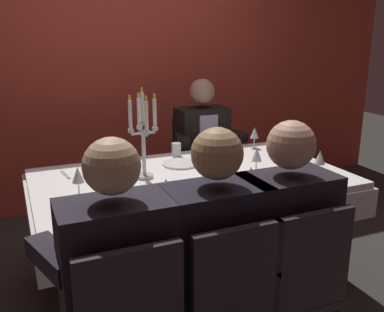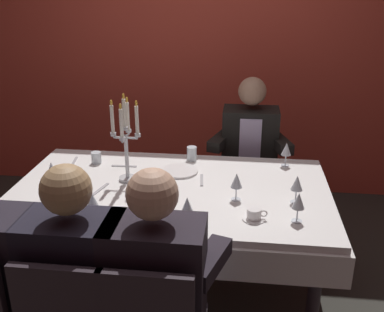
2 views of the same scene
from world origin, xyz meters
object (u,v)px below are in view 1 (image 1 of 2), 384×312
object	(u,v)px
water_tumbler_0	(176,150)
water_tumbler_2	(226,191)
wine_glass_4	(257,155)
seated_diner_2	(286,232)
wine_glass_3	(251,175)
wine_glass_5	(166,188)
seated_diner_3	(202,139)
dinner_plate_0	(180,164)
seated_diner_1	(216,246)
wine_glass_0	(78,176)
candelabra	(143,136)
wine_glass_6	(300,149)
dinner_plate_1	(104,210)
dining_table	(191,193)
seated_diner_0	(117,267)
wine_glass_1	(255,133)
water_tumbler_1	(90,166)
coffee_cup_0	(289,177)
wine_glass_2	(320,158)

from	to	relation	value
water_tumbler_0	water_tumbler_2	xyz separation A→B (m)	(-0.06, -0.88, -0.01)
wine_glass_4	seated_diner_2	xyz separation A→B (m)	(-0.32, -0.77, -0.12)
wine_glass_3	water_tumbler_0	distance (m)	0.90
wine_glass_5	seated_diner_3	size ratio (longest dim) A/B	0.13
dinner_plate_0	seated_diner_1	world-z (taller)	seated_diner_1
wine_glass_0	wine_glass_4	world-z (taller)	same
candelabra	water_tumbler_0	xyz separation A→B (m)	(0.36, 0.38, -0.21)
wine_glass_0	wine_glass_6	world-z (taller)	same
dinner_plate_1	water_tumbler_0	size ratio (longest dim) A/B	2.31
water_tumbler_0	seated_diner_3	bearing A→B (deg)	47.40
wine_glass_6	dinner_plate_1	bearing A→B (deg)	-170.23
wine_glass_4	seated_diner_1	xyz separation A→B (m)	(-0.67, -0.77, -0.12)
dining_table	seated_diner_1	world-z (taller)	seated_diner_1
water_tumbler_2	seated_diner_0	xyz separation A→B (m)	(-0.71, -0.46, -0.04)
wine_glass_1	seated_diner_0	distance (m)	1.92
candelabra	water_tumbler_2	size ratio (longest dim) A/B	7.14
wine_glass_5	water_tumbler_1	bearing A→B (deg)	106.99
dinner_plate_1	seated_diner_2	xyz separation A→B (m)	(0.70, -0.54, -0.01)
dinner_plate_0	coffee_cup_0	world-z (taller)	coffee_cup_0
dining_table	dinner_plate_1	xyz separation A→B (m)	(-0.62, -0.34, 0.13)
wine_glass_3	water_tumbler_2	size ratio (longest dim) A/B	2.12
seated_diner_1	wine_glass_3	bearing A→B (deg)	46.02
dinner_plate_0	water_tumbler_0	xyz separation A→B (m)	(0.05, 0.21, 0.04)
coffee_cup_0	seated_diner_3	distance (m)	1.21
dining_table	water_tumbler_2	world-z (taller)	water_tumbler_2
wine_glass_0	wine_glass_2	distance (m)	1.44
wine_glass_0	wine_glass_2	world-z (taller)	same
seated_diner_0	seated_diner_3	bearing A→B (deg)	56.68
dinner_plate_1	water_tumbler_0	world-z (taller)	water_tumbler_0
wine_glass_3	seated_diner_1	size ratio (longest dim) A/B	0.13
wine_glass_1	wine_glass_6	world-z (taller)	same
wine_glass_0	water_tumbler_2	xyz separation A→B (m)	(0.72, -0.35, -0.08)
dining_table	wine_glass_2	size ratio (longest dim) A/B	11.83
dinner_plate_1	coffee_cup_0	xyz separation A→B (m)	(1.12, 0.01, 0.02)
wine_glass_3	water_tumbler_1	distance (m)	1.05
wine_glass_6	seated_diner_0	xyz separation A→B (m)	(-1.42, -0.78, -0.12)
wine_glass_1	water_tumbler_0	distance (m)	0.64
wine_glass_3	water_tumbler_1	bearing A→B (deg)	133.45
wine_glass_1	dinner_plate_0	bearing A→B (deg)	-164.92
dining_table	wine_glass_4	size ratio (longest dim) A/B	11.83
water_tumbler_0	coffee_cup_0	bearing A→B (deg)	-61.48
coffee_cup_0	seated_diner_1	size ratio (longest dim) A/B	0.11
wine_glass_3	seated_diner_3	xyz separation A→B (m)	(0.32, 1.33, -0.12)
seated_diner_2	seated_diner_3	world-z (taller)	same
wine_glass_2	coffee_cup_0	bearing A→B (deg)	-179.59
wine_glass_2	wine_glass_4	xyz separation A→B (m)	(-0.32, 0.21, 0.00)
water_tumbler_0	wine_glass_5	bearing A→B (deg)	-114.34
seated_diner_1	seated_diner_3	world-z (taller)	same
candelabra	wine_glass_1	world-z (taller)	candelabra
wine_glass_0	wine_glass_6	bearing A→B (deg)	-1.08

